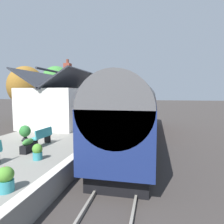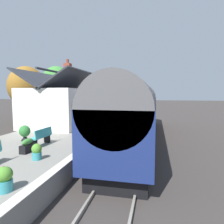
# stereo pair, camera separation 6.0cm
# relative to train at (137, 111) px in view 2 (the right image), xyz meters

# --- Properties ---
(ground_plane) EXTENTS (160.00, 160.00, 0.00)m
(ground_plane) POSITION_rel_train_xyz_m (0.43, 0.90, -2.22)
(ground_plane) COLOR #383330
(platform) EXTENTS (32.00, 6.25, 0.85)m
(platform) POSITION_rel_train_xyz_m (0.43, 5.02, -1.79)
(platform) COLOR gray
(platform) RESTS_ON ground
(platform_edge_coping) EXTENTS (32.00, 0.36, 0.02)m
(platform_edge_coping) POSITION_rel_train_xyz_m (0.43, 2.08, -1.36)
(platform_edge_coping) COLOR beige
(platform_edge_coping) RESTS_ON platform
(rail_near) EXTENTS (52.00, 0.08, 0.14)m
(rail_near) POSITION_rel_train_xyz_m (0.43, -0.72, -2.15)
(rail_near) COLOR gray
(rail_near) RESTS_ON ground
(rail_far) EXTENTS (52.00, 0.08, 0.14)m
(rail_far) POSITION_rel_train_xyz_m (0.43, 0.72, -2.15)
(rail_far) COLOR gray
(rail_far) RESTS_ON ground
(train) EXTENTS (17.76, 2.73, 4.32)m
(train) POSITION_rel_train_xyz_m (0.00, 0.00, 0.00)
(train) COLOR black
(train) RESTS_ON ground
(station_building) EXTENTS (6.59, 4.49, 5.62)m
(station_building) POSITION_rel_train_xyz_m (0.37, 6.34, 0.26)
(station_building) COLOR white
(station_building) RESTS_ON platform
(bench_by_lamp) EXTENTS (1.40, 0.45, 0.88)m
(bench_by_lamp) POSITION_rel_train_xyz_m (6.89, 4.28, -0.89)
(bench_by_lamp) COLOR teal
(bench_by_lamp) RESTS_ON platform
(bench_platform_end) EXTENTS (1.42, 0.50, 0.88)m
(bench_platform_end) POSITION_rel_train_xyz_m (-5.78, 4.33, -0.89)
(bench_platform_end) COLOR teal
(bench_platform_end) RESTS_ON platform
(bench_mid_platform) EXTENTS (1.41, 0.48, 0.88)m
(bench_mid_platform) POSITION_rel_train_xyz_m (10.51, 4.28, -0.89)
(bench_mid_platform) COLOR teal
(bench_mid_platform) RESTS_ON platform
(planter_corner_building) EXTENTS (0.50, 0.50, 0.83)m
(planter_corner_building) POSITION_rel_train_xyz_m (11.07, 5.69, -0.94)
(planter_corner_building) COLOR #9E5138
(planter_corner_building) RESTS_ON platform
(planter_under_sign) EXTENTS (0.62, 0.62, 0.88)m
(planter_under_sign) POSITION_rel_train_xyz_m (-5.08, 5.82, -0.91)
(planter_under_sign) COLOR black
(planter_under_sign) RESTS_ON platform
(planter_by_door) EXTENTS (0.81, 0.32, 0.62)m
(planter_by_door) POSITION_rel_train_xyz_m (-6.99, 4.32, -1.07)
(planter_by_door) COLOR black
(planter_by_door) RESTS_ON platform
(planter_edge_near) EXTENTS (0.40, 0.40, 0.66)m
(planter_edge_near) POSITION_rel_train_xyz_m (-7.82, 3.32, -1.03)
(planter_edge_near) COLOR teal
(planter_edge_near) RESTS_ON platform
(planter_bench_left) EXTENTS (0.46, 0.46, 0.73)m
(planter_bench_left) POSITION_rel_train_xyz_m (-10.38, 2.68, -1.01)
(planter_bench_left) COLOR teal
(planter_bench_left) RESTS_ON platform
(station_sign_board) EXTENTS (0.96, 0.06, 1.57)m
(station_sign_board) POSITION_rel_train_xyz_m (6.20, 2.90, -0.18)
(station_sign_board) COLOR black
(station_sign_board) RESTS_ON platform
(tree_far_right) EXTENTS (2.93, 2.54, 5.03)m
(tree_far_right) POSITION_rel_train_xyz_m (10.60, 16.62, 1.35)
(tree_far_right) COLOR #4C3828
(tree_far_right) RESTS_ON ground
(tree_distant) EXTENTS (3.96, 3.96, 6.88)m
(tree_distant) POSITION_rel_train_xyz_m (9.01, 11.11, 2.36)
(tree_distant) COLOR #4C3828
(tree_distant) RESTS_ON ground
(tree_behind_building) EXTENTS (4.30, 3.68, 6.33)m
(tree_behind_building) POSITION_rel_train_xyz_m (4.36, 12.16, 1.96)
(tree_behind_building) COLOR #4C3828
(tree_behind_building) RESTS_ON ground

